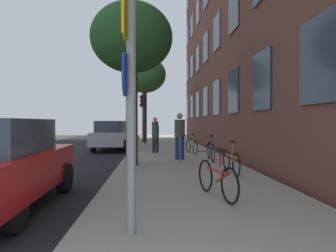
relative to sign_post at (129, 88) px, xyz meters
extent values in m
plane|color=#332D28|center=(-2.23, 11.77, -2.01)|extent=(41.80, 41.80, 0.00)
cube|color=black|center=(-4.33, 11.77, -2.00)|extent=(7.00, 38.00, 0.01)
cube|color=gray|center=(1.27, 11.77, -1.95)|extent=(4.20, 38.00, 0.12)
cube|color=brown|center=(3.87, 11.27, 5.10)|extent=(0.50, 27.00, 14.22)
cube|color=#2D3847|center=(3.59, 1.89, 0.81)|extent=(0.06, 1.45, 1.76)
cube|color=#2D3847|center=(3.59, 5.02, 0.81)|extent=(0.06, 1.45, 1.76)
cube|color=#2D3847|center=(3.59, 8.14, 0.81)|extent=(0.06, 1.45, 1.76)
cube|color=#2D3847|center=(3.59, 11.27, 0.81)|extent=(0.06, 1.45, 1.76)
cube|color=#2D3847|center=(3.59, 14.39, 0.81)|extent=(0.06, 1.45, 1.76)
cube|color=#2D3847|center=(3.59, 17.52, 0.81)|extent=(0.06, 1.45, 1.76)
cube|color=#2D3847|center=(3.59, 20.64, 0.81)|extent=(0.06, 1.45, 1.76)
cube|color=#2D3847|center=(3.59, 23.77, 0.81)|extent=(0.06, 1.45, 1.76)
cube|color=#2D3847|center=(3.59, 8.14, 4.12)|extent=(0.06, 1.45, 1.76)
cube|color=#2D3847|center=(3.59, 11.27, 4.12)|extent=(0.06, 1.45, 1.76)
cube|color=#2D3847|center=(3.59, 14.39, 4.12)|extent=(0.06, 1.45, 1.76)
cube|color=#2D3847|center=(3.59, 17.52, 4.12)|extent=(0.06, 1.45, 1.76)
cube|color=#2D3847|center=(3.59, 20.64, 4.12)|extent=(0.06, 1.45, 1.76)
cube|color=#2D3847|center=(3.59, 23.77, 4.12)|extent=(0.06, 1.45, 1.76)
cube|color=#2D3847|center=(3.59, 17.52, 7.42)|extent=(0.06, 1.45, 1.76)
cube|color=#2D3847|center=(3.59, 20.64, 7.42)|extent=(0.06, 1.45, 1.76)
cube|color=#2D3847|center=(3.59, 23.77, 7.42)|extent=(0.06, 1.45, 1.76)
cube|color=#2D3847|center=(3.59, 23.77, 10.73)|extent=(0.06, 1.45, 1.76)
cylinder|color=gray|center=(0.02, 0.00, -0.25)|extent=(0.12, 0.12, 3.28)
cube|color=yellow|center=(-0.06, 0.00, 0.93)|extent=(0.03, 0.60, 0.60)
cylinder|color=#14339E|center=(-0.06, 0.00, 0.18)|extent=(0.03, 0.56, 0.56)
cylinder|color=black|center=(-0.17, 16.47, -0.24)|extent=(0.12, 0.12, 3.30)
cube|color=black|center=(-0.35, 16.47, 0.97)|extent=(0.20, 0.24, 0.80)
sphere|color=#4B0707|center=(-0.46, 16.47, 1.23)|extent=(0.16, 0.16, 0.16)
sphere|color=orange|center=(-0.46, 16.47, 0.97)|extent=(0.16, 0.16, 0.16)
sphere|color=#083E11|center=(-0.46, 16.47, 0.71)|extent=(0.16, 0.16, 0.16)
cylinder|color=#4C3823|center=(-0.38, 6.33, -0.16)|extent=(0.40, 0.40, 3.46)
ellipsoid|color=#235123|center=(-0.38, 6.33, 2.40)|extent=(2.75, 2.75, 2.34)
cylinder|color=#4C3823|center=(-0.23, 18.53, 0.11)|extent=(0.35, 0.35, 4.00)
ellipsoid|color=#387533|center=(-0.23, 18.53, 3.06)|extent=(3.17, 3.17, 2.69)
torus|color=black|center=(1.42, 2.37, -1.56)|extent=(0.20, 0.65, 0.66)
torus|color=black|center=(1.67, 1.34, -1.56)|extent=(0.20, 0.65, 0.66)
cylinder|color=#B21E1E|center=(1.54, 1.85, -1.37)|extent=(0.25, 0.88, 0.04)
cylinder|color=#B21E1E|center=(1.60, 1.60, -1.46)|extent=(0.17, 0.54, 0.29)
cylinder|color=#B21E1E|center=(1.58, 1.70, -1.12)|extent=(0.04, 0.04, 0.28)
cube|color=black|center=(1.58, 1.70, -0.96)|extent=(0.10, 0.24, 0.06)
cylinder|color=#4C4C4C|center=(1.42, 2.37, -1.04)|extent=(0.42, 0.13, 0.03)
torus|color=black|center=(2.49, 4.87, -1.56)|extent=(0.05, 0.65, 0.65)
torus|color=black|center=(2.51, 3.90, -1.56)|extent=(0.05, 0.65, 0.65)
cylinder|color=#C68C19|center=(2.50, 4.39, -1.38)|extent=(0.06, 0.82, 0.04)
cylinder|color=#C68C19|center=(2.51, 4.14, -1.46)|extent=(0.06, 0.50, 0.27)
cylinder|color=#C68C19|center=(2.50, 4.24, -1.13)|extent=(0.04, 0.04, 0.28)
cube|color=black|center=(2.50, 4.24, -0.97)|extent=(0.10, 0.24, 0.06)
cylinder|color=#4C4C4C|center=(2.49, 4.87, -1.05)|extent=(0.42, 0.04, 0.03)
torus|color=black|center=(2.53, 7.82, -1.55)|extent=(0.07, 0.69, 0.69)
torus|color=black|center=(2.48, 6.79, -1.55)|extent=(0.07, 0.69, 0.69)
cylinder|color=#194C99|center=(2.51, 7.31, -1.36)|extent=(0.09, 0.88, 0.04)
cylinder|color=#194C99|center=(2.50, 7.05, -1.44)|extent=(0.07, 0.53, 0.29)
cylinder|color=#194C99|center=(2.50, 7.15, -1.10)|extent=(0.04, 0.04, 0.28)
cube|color=black|center=(2.50, 7.15, -0.94)|extent=(0.10, 0.24, 0.06)
cylinder|color=#4C4C4C|center=(2.53, 7.82, -1.02)|extent=(0.42, 0.05, 0.03)
torus|color=black|center=(2.03, 10.37, -1.58)|extent=(0.16, 0.62, 0.62)
torus|color=black|center=(2.22, 9.41, -1.58)|extent=(0.16, 0.62, 0.62)
cylinder|color=#99999E|center=(2.13, 9.89, -1.41)|extent=(0.21, 0.82, 0.04)
cylinder|color=#99999E|center=(2.17, 9.65, -1.49)|extent=(0.14, 0.50, 0.27)
cylinder|color=#99999E|center=(2.15, 9.75, -1.17)|extent=(0.04, 0.04, 0.28)
cube|color=black|center=(2.15, 9.75, -1.01)|extent=(0.10, 0.24, 0.06)
cylinder|color=#4C4C4C|center=(2.03, 10.37, -1.09)|extent=(0.42, 0.11, 0.03)
cylinder|color=navy|center=(1.28, 7.77, -1.45)|extent=(0.17, 0.17, 0.88)
cylinder|color=navy|center=(1.48, 7.77, -1.45)|extent=(0.17, 0.17, 0.88)
cylinder|color=#4C4742|center=(1.38, 7.77, -0.67)|extent=(0.44, 0.44, 0.66)
sphere|color=tan|center=(1.38, 7.77, -0.20)|extent=(0.24, 0.24, 0.24)
cylinder|color=#26262D|center=(0.39, 10.48, -1.52)|extent=(0.14, 0.14, 0.75)
cylinder|color=#26262D|center=(0.56, 10.48, -1.52)|extent=(0.14, 0.14, 0.75)
cylinder|color=#33594C|center=(0.47, 10.48, -0.86)|extent=(0.47, 0.47, 0.56)
sphere|color=brown|center=(0.47, 10.48, -0.46)|extent=(0.20, 0.20, 0.20)
cylinder|color=#4C4742|center=(0.40, 14.51, -1.46)|extent=(0.16, 0.16, 0.85)
cylinder|color=#4C4742|center=(0.60, 14.51, -1.46)|extent=(0.16, 0.16, 0.85)
cylinder|color=maroon|center=(0.50, 14.51, -0.71)|extent=(0.52, 0.52, 0.64)
sphere|color=tan|center=(0.50, 14.51, -0.26)|extent=(0.23, 0.23, 0.23)
cube|color=red|center=(-2.43, 1.67, -1.33)|extent=(1.84, 3.97, 0.70)
cylinder|color=black|center=(-1.65, 2.92, -1.68)|extent=(0.22, 0.64, 0.64)
cylinder|color=black|center=(-1.65, 0.42, -1.68)|extent=(0.22, 0.64, 0.64)
cube|color=#B7B7BC|center=(-1.91, 13.23, -1.33)|extent=(1.90, 4.41, 0.70)
cube|color=#2D3847|center=(-1.91, 13.01, -0.68)|extent=(1.55, 2.49, 0.60)
cylinder|color=black|center=(-2.71, 14.62, -1.68)|extent=(0.22, 0.64, 0.64)
cylinder|color=black|center=(-1.12, 14.62, -1.68)|extent=(0.22, 0.64, 0.64)
cylinder|color=black|center=(-2.71, 11.83, -1.68)|extent=(0.22, 0.64, 0.64)
cylinder|color=black|center=(-1.12, 11.83, -1.68)|extent=(0.22, 0.64, 0.64)
cube|color=orange|center=(-2.02, 20.05, -1.33)|extent=(1.76, 4.07, 0.70)
cube|color=#1E232D|center=(-2.02, 19.85, -0.68)|extent=(1.46, 2.29, 0.60)
cylinder|color=black|center=(-2.80, 21.35, -1.68)|extent=(0.22, 0.64, 0.64)
cylinder|color=black|center=(-1.25, 21.35, -1.68)|extent=(0.22, 0.64, 0.64)
cylinder|color=black|center=(-2.80, 18.75, -1.68)|extent=(0.22, 0.64, 0.64)
cylinder|color=black|center=(-1.25, 18.75, -1.68)|extent=(0.22, 0.64, 0.64)
camera|label=1|loc=(0.29, -3.92, -0.43)|focal=32.38mm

